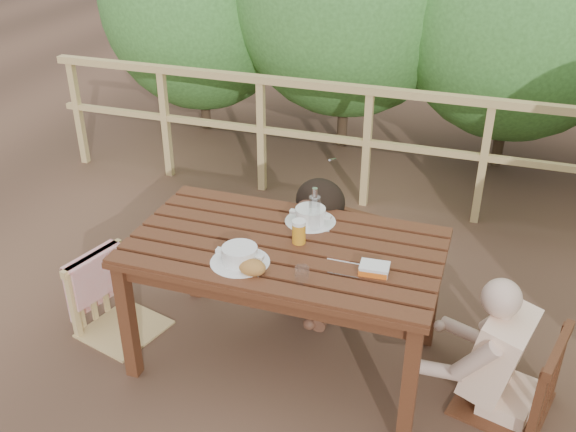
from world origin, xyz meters
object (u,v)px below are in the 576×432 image
(bottle, at_px, (314,210))
(beer_glass, at_px, (299,233))
(diner_right, at_px, (528,313))
(chair_far, at_px, (332,227))
(chair_right, at_px, (516,334))
(bread_roll, at_px, (252,268))
(woman, at_px, (333,202))
(tumbler, at_px, (302,275))
(soup_far, at_px, (310,216))
(chair_left, at_px, (115,269))
(butter_tub, at_px, (374,270))
(soup_near, at_px, (240,256))
(table, at_px, (285,304))

(bottle, bearing_deg, beer_glass, -100.87)
(diner_right, relative_size, beer_glass, 8.43)
(chair_far, xyz_separation_m, chair_right, (1.12, -0.66, -0.04))
(chair_right, bearing_deg, bread_roll, -60.60)
(woman, distance_m, tumbler, 0.99)
(diner_right, bearing_deg, woman, 74.83)
(soup_far, bearing_deg, chair_left, -161.47)
(diner_right, bearing_deg, chair_left, 107.83)
(diner_right, xyz_separation_m, butter_tub, (-0.73, -0.14, 0.17))
(bottle, relative_size, tumbler, 3.19)
(butter_tub, bearing_deg, chair_right, 7.03)
(bottle, distance_m, butter_tub, 0.52)
(soup_near, bearing_deg, chair_far, 75.99)
(woman, relative_size, tumbler, 16.92)
(soup_far, xyz_separation_m, bottle, (0.04, -0.07, 0.08))
(woman, height_order, diner_right, woman)
(chair_far, distance_m, tumbler, 1.00)
(soup_near, relative_size, bottle, 1.17)
(chair_far, distance_m, diner_right, 1.33)
(chair_right, distance_m, beer_glass, 1.19)
(chair_left, bearing_deg, bottle, -60.91)
(diner_right, bearing_deg, beer_glass, 104.41)
(bottle, bearing_deg, tumbler, -80.05)
(chair_right, xyz_separation_m, bread_roll, (-1.26, -0.32, 0.32))
(beer_glass, xyz_separation_m, tumbler, (0.12, -0.32, -0.03))
(chair_right, xyz_separation_m, soup_far, (-1.14, 0.25, 0.33))
(diner_right, bearing_deg, soup_near, 115.70)
(chair_right, distance_m, tumbler, 1.11)
(chair_far, bearing_deg, soup_far, -80.14)
(table, height_order, beer_glass, beer_glass)
(table, height_order, bread_roll, bread_roll)
(chair_right, relative_size, beer_glass, 6.51)
(chair_left, xyz_separation_m, soup_far, (1.06, 0.36, 0.35))
(table, bearing_deg, woman, 83.79)
(table, bearing_deg, beer_glass, 25.03)
(chair_far, relative_size, diner_right, 0.84)
(woman, height_order, soup_far, woman)
(chair_far, relative_size, soup_near, 3.42)
(table, height_order, chair_right, chair_right)
(chair_far, xyz_separation_m, tumbler, (0.11, -0.96, 0.28))
(soup_far, bearing_deg, tumbler, -77.02)
(woman, xyz_separation_m, soup_near, (-0.23, -0.93, 0.12))
(bread_roll, bearing_deg, tumbler, 4.04)
(chair_far, relative_size, beer_glass, 7.10)
(soup_far, xyz_separation_m, beer_glass, (0.01, -0.24, 0.02))
(table, xyz_separation_m, chair_left, (-1.01, -0.09, 0.07))
(soup_near, relative_size, beer_glass, 2.07)
(woman, relative_size, soup_near, 4.56)
(tumbler, distance_m, butter_tub, 0.35)
(woman, xyz_separation_m, beer_glass, (-0.01, -0.66, 0.14))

